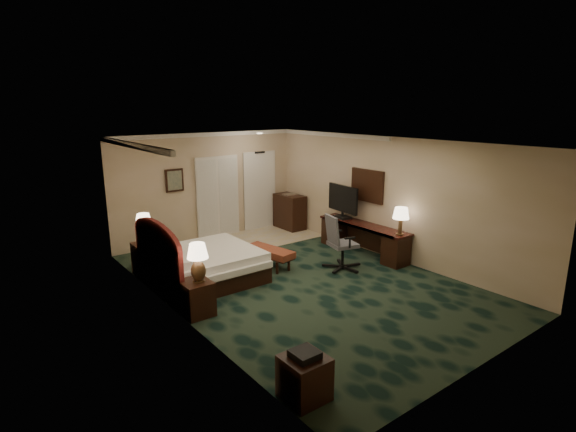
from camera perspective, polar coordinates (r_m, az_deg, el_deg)
floor at (r=8.91m, az=1.52°, el=-8.24°), size 5.00×7.50×0.00m
ceiling at (r=8.27m, az=1.65°, el=9.35°), size 5.00×7.50×0.00m
wall_back at (r=11.59m, az=-10.14°, el=3.72°), size 5.00×0.00×2.70m
wall_front at (r=6.16m, az=24.14°, el=-6.39°), size 5.00×0.00×2.70m
wall_left at (r=7.24m, az=-14.04°, el=-2.62°), size 0.00×7.50×2.70m
wall_right at (r=10.21m, az=12.59°, el=2.24°), size 0.00×7.50×2.70m
crown_molding at (r=8.28m, az=1.64°, el=9.00°), size 5.00×7.50×0.10m
tile_patch at (r=11.62m, az=-3.98°, el=-2.88°), size 3.20×1.70×0.01m
headboard at (r=8.34m, az=-16.16°, el=-5.24°), size 0.12×2.00×1.40m
entry_door at (r=12.39m, az=-3.64°, el=3.16°), size 1.02×0.06×2.18m
closet_doors at (r=11.72m, az=-8.91°, el=2.40°), size 1.20×0.06×2.10m
wall_art at (r=11.14m, az=-14.23°, el=4.41°), size 0.45×0.06×0.55m
wall_mirror at (r=10.53m, az=10.02°, el=3.82°), size 0.05×0.95×0.75m
bed at (r=8.98m, az=-10.39°, el=-6.21°), size 1.92×1.78×0.61m
nightstand_near at (r=7.62m, az=-11.55°, el=-10.14°), size 0.46×0.53×0.58m
nightstand_far at (r=9.54m, az=-17.26°, el=-5.26°), size 0.52×0.60×0.65m
lamp_near at (r=7.38m, az=-11.36°, el=-5.84°), size 0.43×0.43×0.65m
lamp_far at (r=9.37m, az=-17.81°, el=-1.56°), size 0.37×0.37×0.62m
bed_bench at (r=9.65m, az=-2.35°, el=-5.23°), size 0.61×1.21×0.39m
side_table at (r=5.57m, az=2.10°, el=-19.83°), size 0.49×0.49×0.53m
desk at (r=10.52m, az=9.50°, el=-2.88°), size 0.52×2.43×0.70m
tv at (r=10.83m, az=6.98°, el=1.80°), size 0.19×1.04×0.80m
desk_lamp at (r=9.67m, az=14.11°, el=-0.62°), size 0.43×0.43×0.60m
desk_chair at (r=9.42m, az=6.99°, el=-3.28°), size 0.83×0.79×1.18m
minibar at (r=12.46m, az=0.21°, el=0.55°), size 0.50×0.90×0.95m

